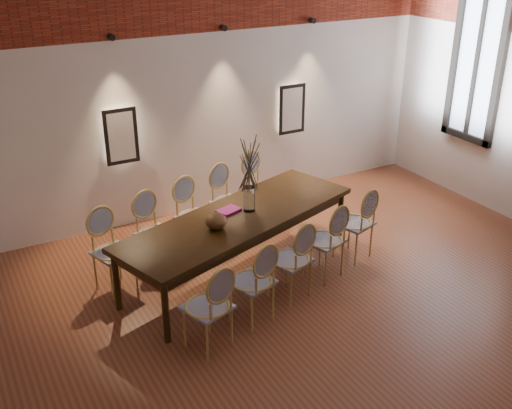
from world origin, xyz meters
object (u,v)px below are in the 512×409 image
chair_far_e (261,189)px  chair_near_b (251,282)px  chair_far_c (195,217)px  chair_near_a (207,307)px  vase (249,199)px  chair_far_a (113,252)px  chair_far_b (157,234)px  bowl (216,221)px  book (229,211)px  dining_table (239,244)px  chair_near_d (324,240)px  chair_near_e (354,223)px  chair_near_c (290,260)px  chair_far_d (230,202)px

chair_far_e → chair_near_b: bearing=40.1°
chair_near_b → chair_far_c: (0.11, 1.65, 0.00)m
chair_near_a → vase: bearing=29.0°
chair_far_a → chair_near_b: bearing=111.6°
chair_far_a → chair_far_b: same height
chair_far_a → vase: size_ratio=3.13×
bowl → book: bowl is taller
dining_table → chair_near_b: (-0.34, -0.92, 0.09)m
chair_near_d → bowl: (-1.18, 0.37, 0.37)m
chair_far_a → bowl: (1.02, -0.53, 0.37)m
chair_far_e → vase: (-0.76, -1.05, 0.43)m
chair_far_c → book: size_ratio=3.62×
book → chair_near_d: bearing=-38.2°
vase → bowl: (-0.53, -0.22, -0.06)m
chair_far_b → chair_near_d: bearing=128.3°
chair_far_a → chair_far_c: bearing=-180.0°
chair_near_b → chair_near_e: (1.74, 0.56, 0.00)m
chair_far_e → book: (-0.98, -0.96, 0.30)m
chair_near_e → book: 1.56m
chair_near_c → chair_far_c: bearing=90.0°
chair_near_b → chair_far_a: size_ratio=1.00×
chair_near_a → chair_near_e: size_ratio=1.00×
chair_near_a → chair_near_c: bearing=0.0°
chair_near_d → chair_near_b: bearing=180.0°
chair_far_d → book: bearing=44.7°
chair_near_c → vase: bearing=77.4°
bowl → chair_far_e: bearing=44.6°
chair_near_e → vase: (-1.23, 0.41, 0.43)m
chair_near_c → bowl: size_ratio=3.92×
chair_near_b → chair_near_d: size_ratio=1.00×
chair_near_d → chair_far_c: same height
chair_near_b → chair_near_d: 1.22m
vase → chair_far_b: bearing=153.2°
chair_near_e → chair_far_e: (-0.47, 1.46, 0.00)m
chair_near_c → chair_far_c: 1.54m
chair_far_a → book: (1.33, -0.22, 0.30)m
book → chair_near_c: bearing=-71.3°
chair_near_a → book: 1.54m
chair_near_d → chair_far_d: bearing=90.0°
chair_near_a → chair_far_a: 1.54m
chair_near_a → chair_near_c: same height
chair_near_c → book: bearing=90.9°
chair_near_b → vase: size_ratio=3.13×
vase → bowl: vase is taller
dining_table → chair_near_e: size_ratio=3.23×
chair_near_a → vase: 1.64m
chair_far_e → bowl: (-1.29, -1.27, 0.37)m
chair_near_b → book: 1.14m
chair_far_b → bowl: chair_far_b is taller
chair_far_c → bowl: size_ratio=3.92×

